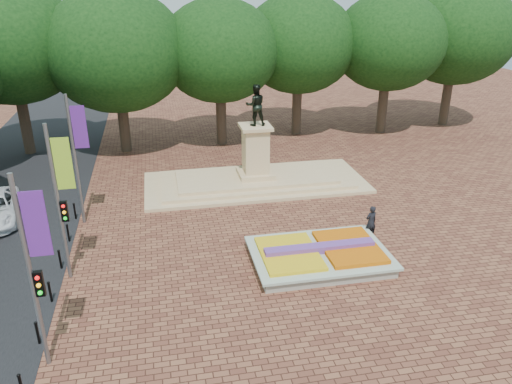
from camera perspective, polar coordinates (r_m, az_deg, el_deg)
The scene contains 7 objects.
ground at distance 25.07m, azimuth 3.60°, elevation -5.91°, with size 90.00×90.00×0.00m, color brown.
flower_bed at distance 23.50m, azimuth 7.32°, elevation -7.15°, with size 6.30×4.30×0.91m.
monument at distance 31.77m, azimuth -0.05°, elevation 2.38°, with size 14.00×6.00×6.40m.
tree_row_back at distance 40.34m, azimuth 0.39°, elevation 15.36°, with size 44.80×8.80×10.43m.
banner_poles at distance 21.88m, azimuth -21.59°, elevation -0.82°, with size 0.88×11.17×7.00m.
bollard_row at distance 23.31m, azimuth -21.97°, elevation -8.67°, with size 0.12×13.12×0.98m.
pedestrian at distance 25.87m, azimuth 12.99°, elevation -3.36°, with size 0.64×0.42×1.74m, color black.
Camera 1 is at (-5.89, -21.11, 12.18)m, focal length 35.00 mm.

